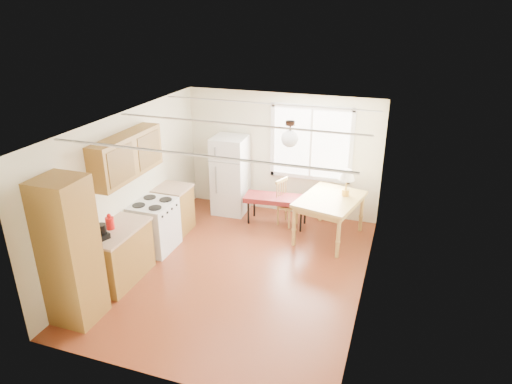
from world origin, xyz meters
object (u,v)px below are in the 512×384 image
at_px(bench, 277,200).
at_px(dining_table, 330,203).
at_px(refrigerator, 230,175).
at_px(chair, 284,199).

xyz_separation_m(bench, dining_table, (1.08, -0.26, 0.19)).
relative_size(refrigerator, chair, 1.78).
bearing_deg(chair, dining_table, 1.70).
distance_m(bench, dining_table, 1.13).
relative_size(refrigerator, dining_table, 1.08).
distance_m(bench, chair, 0.15).
bearing_deg(dining_table, refrigerator, 179.14).
xyz_separation_m(refrigerator, dining_table, (2.17, -0.52, -0.09)).
distance_m(refrigerator, bench, 1.16).
height_order(refrigerator, bench, refrigerator).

